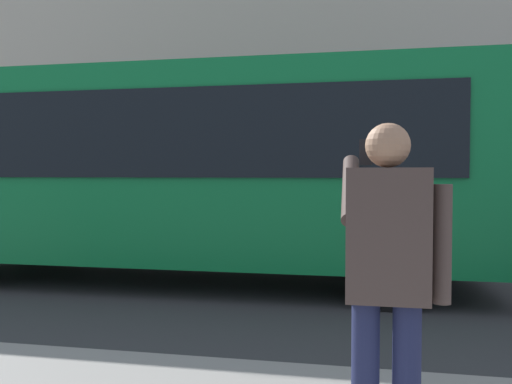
# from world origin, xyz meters

# --- Properties ---
(ground_plane) EXTENTS (60.00, 60.00, 0.00)m
(ground_plane) POSITION_xyz_m (0.00, 0.00, 0.00)
(ground_plane) COLOR #38383A
(building_facade_far) EXTENTS (28.00, 1.55, 12.00)m
(building_facade_far) POSITION_xyz_m (-0.02, -6.80, 5.99)
(building_facade_far) COLOR beige
(building_facade_far) RESTS_ON ground_plane
(red_bus) EXTENTS (9.05, 2.54, 3.08)m
(red_bus) POSITION_xyz_m (2.38, 0.09, 1.68)
(red_bus) COLOR #0F7238
(red_bus) RESTS_ON ground_plane
(pedestrian_photographer) EXTENTS (0.53, 0.52, 1.70)m
(pedestrian_photographer) POSITION_xyz_m (-0.37, 4.77, 1.14)
(pedestrian_photographer) COLOR #1E2347
(pedestrian_photographer) RESTS_ON sidewalk_curb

